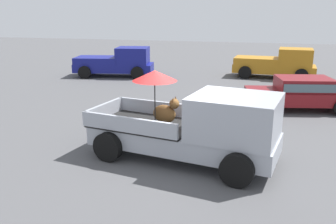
% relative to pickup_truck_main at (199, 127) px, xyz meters
% --- Properties ---
extents(ground_plane, '(80.00, 80.00, 0.00)m').
position_rel_pickup_truck_main_xyz_m(ground_plane, '(-0.45, 0.07, -0.97)').
color(ground_plane, '#4C4C4F').
extents(pickup_truck_main, '(5.28, 2.88, 2.37)m').
position_rel_pickup_truck_main_xyz_m(pickup_truck_main, '(0.00, 0.00, 0.00)').
color(pickup_truck_main, black).
rests_on(pickup_truck_main, ground).
extents(pickup_truck_red, '(5.06, 2.90, 1.80)m').
position_rel_pickup_truck_main_xyz_m(pickup_truck_red, '(-7.41, 11.61, -0.10)').
color(pickup_truck_red, black).
rests_on(pickup_truck_red, ground).
extents(pickup_truck_far, '(4.89, 2.36, 1.80)m').
position_rel_pickup_truck_main_xyz_m(pickup_truck_far, '(2.19, 13.77, -0.10)').
color(pickup_truck_far, black).
rests_on(pickup_truck_far, ground).
extents(parked_sedan_near, '(4.58, 2.67, 1.33)m').
position_rel_pickup_truck_main_xyz_m(parked_sedan_near, '(3.03, 6.35, -0.23)').
color(parked_sedan_near, black).
rests_on(parked_sedan_near, ground).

